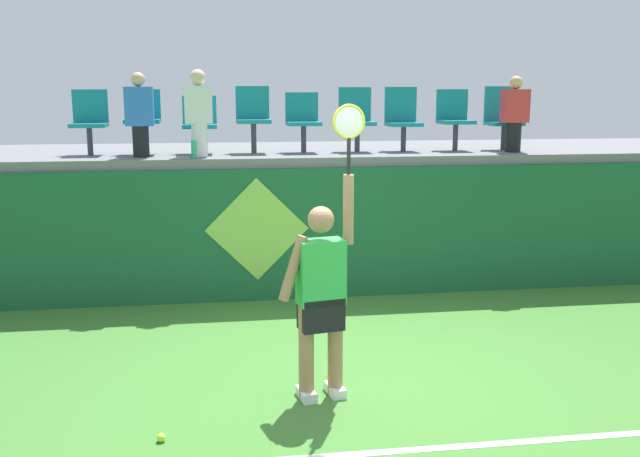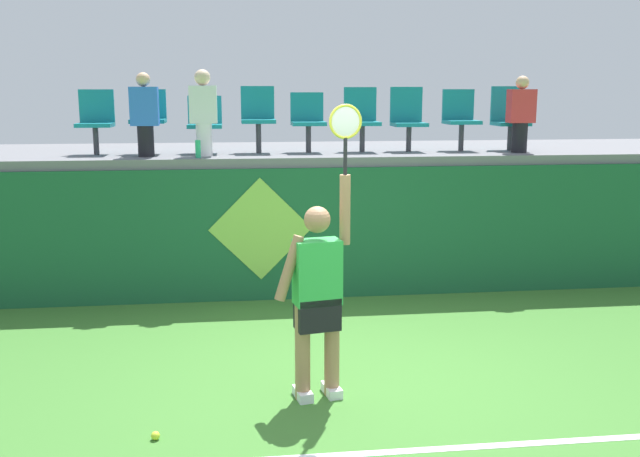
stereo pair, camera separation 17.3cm
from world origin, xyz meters
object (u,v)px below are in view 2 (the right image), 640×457
(tennis_player, at_px, (318,292))
(stadium_chair_5, at_px, (361,117))
(stadium_chair_0, at_px, (96,119))
(stadium_chair_2, at_px, (205,121))
(stadium_chair_6, at_px, (408,117))
(stadium_chair_3, at_px, (258,115))
(stadium_chair_7, at_px, (460,117))
(tennis_ball, at_px, (155,436))
(stadium_chair_8, at_px, (509,116))
(spectator_2, at_px, (203,111))
(stadium_chair_1, at_px, (148,117))
(stadium_chair_4, at_px, (308,119))
(water_bottle, at_px, (198,149))
(spectator_0, at_px, (145,114))
(spectator_1, at_px, (521,114))

(tennis_player, xyz_separation_m, stadium_chair_5, (1.04, 3.81, 1.30))
(stadium_chair_0, distance_m, stadium_chair_2, 1.38)
(stadium_chair_5, relative_size, stadium_chair_6, 1.00)
(stadium_chair_3, xyz_separation_m, stadium_chair_7, (2.74, -0.00, -0.03))
(stadium_chair_5, height_order, stadium_chair_7, stadium_chair_5)
(tennis_ball, bearing_deg, stadium_chair_8, 45.24)
(tennis_ball, relative_size, spectator_2, 0.06)
(tennis_player, bearing_deg, stadium_chair_0, 122.32)
(stadium_chair_3, bearing_deg, stadium_chair_5, 0.14)
(stadium_chair_1, distance_m, stadium_chair_4, 2.07)
(stadium_chair_8, bearing_deg, stadium_chair_7, -179.39)
(water_bottle, relative_size, stadium_chair_1, 0.26)
(stadium_chair_6, bearing_deg, stadium_chair_4, -179.56)
(tennis_player, height_order, stadium_chair_6, stadium_chair_6)
(stadium_chair_2, distance_m, stadium_chair_6, 2.71)
(stadium_chair_6, relative_size, spectator_2, 0.80)
(stadium_chair_5, height_order, spectator_2, spectator_2)
(stadium_chair_5, bearing_deg, spectator_2, -168.93)
(water_bottle, height_order, stadium_chair_8, stadium_chair_8)
(stadium_chair_0, height_order, spectator_0, spectator_0)
(stadium_chair_7, relative_size, spectator_1, 0.83)
(stadium_chair_3, height_order, stadium_chair_7, stadium_chair_3)
(tennis_player, distance_m, water_bottle, 3.44)
(water_bottle, xyz_separation_m, stadium_chair_3, (0.76, 0.68, 0.38))
(tennis_ball, xyz_separation_m, stadium_chair_5, (2.35, 4.43, 2.20))
(stadium_chair_1, bearing_deg, spectator_1, -4.74)
(tennis_ball, bearing_deg, stadium_chair_2, 86.45)
(water_bottle, xyz_separation_m, stadium_chair_7, (3.50, 0.68, 0.35))
(stadium_chair_4, bearing_deg, spectator_1, -8.26)
(stadium_chair_3, height_order, spectator_2, spectator_2)
(stadium_chair_2, relative_size, stadium_chair_4, 0.95)
(tennis_player, xyz_separation_m, stadium_chair_6, (1.68, 3.81, 1.30))
(stadium_chair_2, xyz_separation_m, spectator_1, (4.12, -0.40, 0.10))
(spectator_1, bearing_deg, spectator_2, 179.93)
(spectator_1, bearing_deg, stadium_chair_1, 175.26)
(stadium_chair_0, bearing_deg, water_bottle, -27.47)
(stadium_chair_4, height_order, spectator_0, spectator_0)
(stadium_chair_4, bearing_deg, stadium_chair_2, -179.93)
(tennis_ball, relative_size, spectator_0, 0.06)
(stadium_chair_0, distance_m, stadium_chair_8, 5.50)
(stadium_chair_0, bearing_deg, stadium_chair_3, -0.00)
(spectator_0, bearing_deg, spectator_1, 0.00)
(tennis_player, height_order, spectator_0, spectator_0)
(stadium_chair_4, height_order, stadium_chair_5, stadium_chair_5)
(stadium_chair_3, relative_size, spectator_2, 0.81)
(stadium_chair_7, xyz_separation_m, spectator_1, (0.69, -0.41, 0.05))
(spectator_0, bearing_deg, tennis_player, -62.80)
(stadium_chair_5, relative_size, stadium_chair_8, 0.99)
(water_bottle, height_order, stadium_chair_2, stadium_chair_2)
(stadium_chair_8, height_order, spectator_2, spectator_2)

